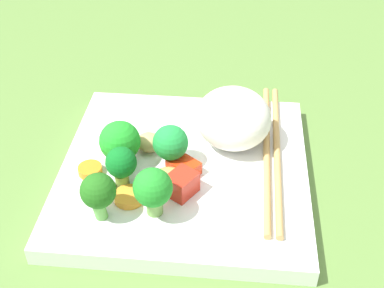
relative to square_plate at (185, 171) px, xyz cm
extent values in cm
cube|color=#597F3A|center=(0.00, 0.00, -1.93)|extent=(110.00, 110.00, 2.00)
cube|color=white|center=(0.00, 0.00, 0.00)|extent=(26.18, 26.18, 1.86)
ellipsoid|color=white|center=(4.93, 4.11, 4.03)|extent=(10.46, 10.59, 6.19)
cylinder|color=#64A74A|center=(-6.55, 0.04, 1.72)|extent=(1.56, 1.44, 1.69)
sphere|color=green|center=(-6.44, 0.33, 3.75)|extent=(4.16, 4.16, 4.16)
cylinder|color=#649443|center=(-5.83, -3.50, 1.84)|extent=(1.42, 1.71, 2.03)
sphere|color=#106A21|center=(-5.79, -3.31, 3.83)|extent=(3.02, 3.02, 3.02)
cylinder|color=#6E9E4B|center=(-2.29, -6.96, 2.09)|extent=(1.84, 2.07, 2.49)
sphere|color=#228E28|center=(-2.33, -7.25, 4.43)|extent=(3.56, 3.56, 3.56)
cylinder|color=#74B352|center=(-1.41, 0.54, 1.71)|extent=(1.54, 1.51, 1.70)
sphere|color=green|center=(-1.37, 0.32, 3.77)|extent=(3.59, 3.59, 3.59)
cylinder|color=#65B04E|center=(-7.18, -7.84, 2.00)|extent=(1.50, 1.78, 2.31)
sphere|color=#216319|center=(-7.14, -7.55, 4.11)|extent=(3.26, 3.26, 3.26)
cylinder|color=orange|center=(-4.92, -5.30, 1.27)|extent=(3.76, 3.76, 0.68)
cylinder|color=orange|center=(-3.59, -3.47, 1.22)|extent=(3.25, 3.25, 0.57)
cylinder|color=#F89D36|center=(-7.79, -4.23, 1.18)|extent=(3.50, 3.50, 0.50)
cylinder|color=orange|center=(-9.38, -1.73, 1.33)|extent=(3.40, 3.40, 0.80)
cube|color=red|center=(0.12, -1.15, 1.64)|extent=(3.72, 3.60, 1.41)
cube|color=red|center=(-7.25, 2.17, 1.57)|extent=(2.99, 3.07, 1.28)
cube|color=red|center=(0.41, -4.13, 2.06)|extent=(3.50, 3.61, 2.27)
ellipsoid|color=tan|center=(-3.87, 2.25, 1.93)|extent=(3.44, 3.31, 1.99)
ellipsoid|color=tan|center=(-1.58, -2.96, 1.82)|extent=(3.70, 3.33, 1.78)
cylinder|color=tan|center=(9.60, 2.05, 1.28)|extent=(2.09, 23.74, 0.70)
cylinder|color=tan|center=(8.52, 2.11, 1.28)|extent=(2.09, 23.74, 0.70)
camera|label=1|loc=(2.71, -40.33, 35.83)|focal=48.65mm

